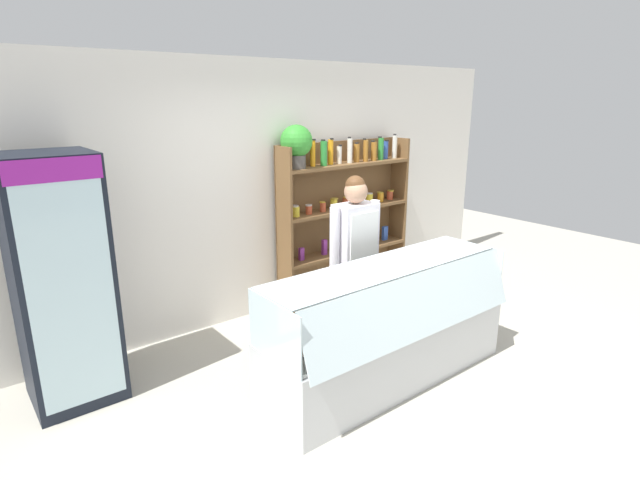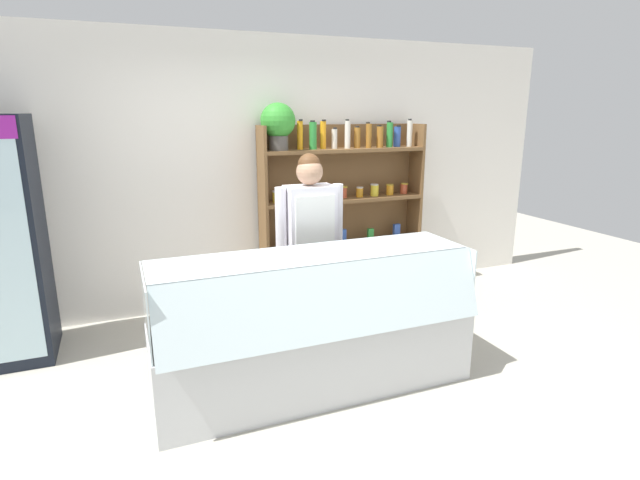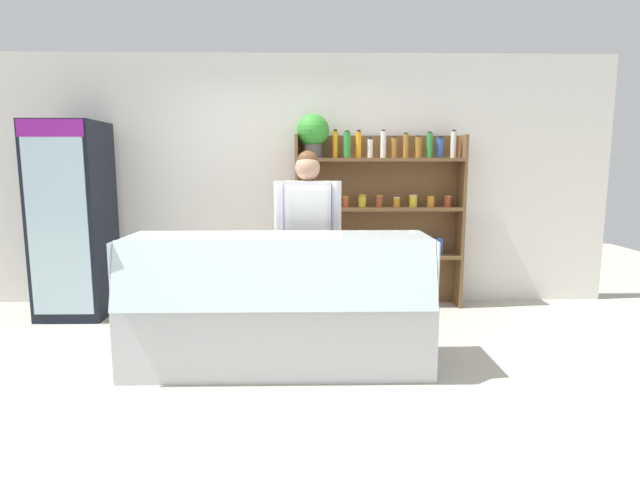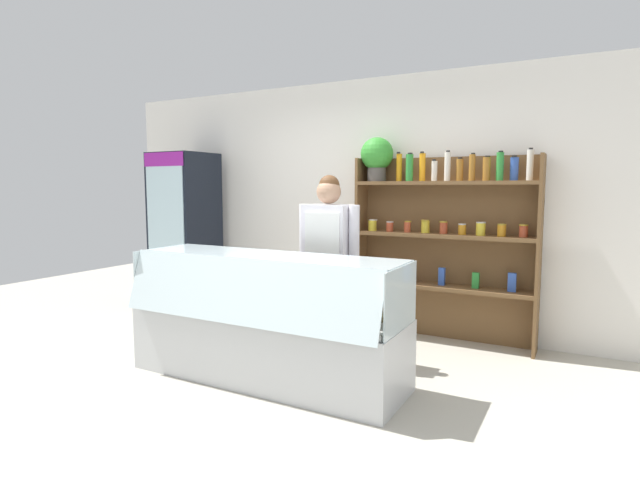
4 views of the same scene
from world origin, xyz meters
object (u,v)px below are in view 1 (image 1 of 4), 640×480
(drinks_fridge, at_px, (62,282))
(deli_display_case, at_px, (387,345))
(shelving_unit, at_px, (335,199))
(shop_clerk, at_px, (355,248))

(drinks_fridge, height_order, deli_display_case, drinks_fridge)
(shelving_unit, bearing_deg, deli_display_case, -116.49)
(shelving_unit, distance_m, deli_display_case, 2.08)
(deli_display_case, bearing_deg, shop_clerk, 71.34)
(drinks_fridge, relative_size, shop_clerk, 1.19)
(drinks_fridge, xyz_separation_m, shop_clerk, (2.35, -0.71, -0.01))
(shop_clerk, bearing_deg, deli_display_case, -108.66)
(drinks_fridge, distance_m, deli_display_case, 2.62)
(drinks_fridge, distance_m, shop_clerk, 2.46)
(deli_display_case, bearing_deg, drinks_fridge, 147.29)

